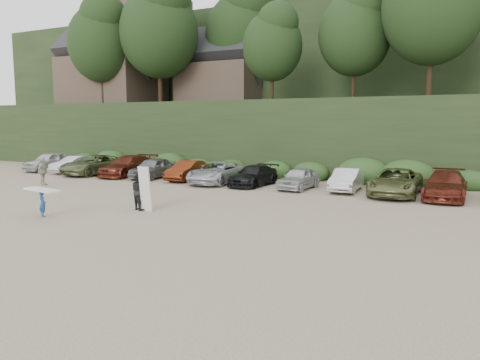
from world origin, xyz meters
The scene contains 6 objects.
ground centered at (0.00, 0.00, 0.00)m, with size 120.00×120.00×0.00m, color tan.
hillside_backdrop centered at (-0.26, 35.93, 11.22)m, with size 90.00×41.50×28.00m.
parked_cars centered at (-4.54, 9.98, 0.76)m, with size 36.77×6.19×1.64m.
distant_walker centered at (-14.36, 3.50, 0.93)m, with size 1.09×0.46×1.87m, color #A8A58E.
child_surfer centered at (-5.61, -3.82, 0.87)m, with size 2.21×0.95×1.28m.
adult_surfer centered at (-2.75, -0.48, 0.94)m, with size 1.37×0.98×2.18m.
Camera 1 is at (11.94, -18.21, 4.32)m, focal length 35.00 mm.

